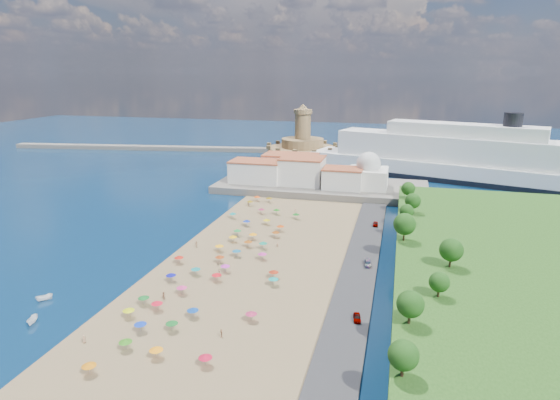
# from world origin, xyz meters

# --- Properties ---
(ground) EXTENTS (700.00, 700.00, 0.00)m
(ground) POSITION_xyz_m (0.00, 0.00, 0.00)
(ground) COLOR #071938
(ground) RESTS_ON ground
(terrace) EXTENTS (90.00, 36.00, 3.00)m
(terrace) POSITION_xyz_m (10.00, 73.00, 1.50)
(terrace) COLOR #59544C
(terrace) RESTS_ON ground
(jetty) EXTENTS (18.00, 70.00, 2.40)m
(jetty) POSITION_xyz_m (-12.00, 108.00, 1.20)
(jetty) COLOR #59544C
(jetty) RESTS_ON ground
(breakwater) EXTENTS (199.03, 34.77, 2.60)m
(breakwater) POSITION_xyz_m (-110.00, 153.00, 1.30)
(breakwater) COLOR #59544C
(breakwater) RESTS_ON ground
(waterfront_buildings) EXTENTS (57.00, 29.00, 11.00)m
(waterfront_buildings) POSITION_xyz_m (-3.05, 73.64, 7.88)
(waterfront_buildings) COLOR silver
(waterfront_buildings) RESTS_ON terrace
(domed_building) EXTENTS (16.00, 16.00, 15.00)m
(domed_building) POSITION_xyz_m (30.00, 71.00, 8.97)
(domed_building) COLOR silver
(domed_building) RESTS_ON terrace
(fortress) EXTENTS (40.00, 40.00, 32.40)m
(fortress) POSITION_xyz_m (-12.00, 138.00, 6.68)
(fortress) COLOR olive
(fortress) RESTS_ON ground
(cruise_ship) EXTENTS (149.35, 63.56, 32.60)m
(cruise_ship) POSITION_xyz_m (70.46, 108.55, 9.66)
(cruise_ship) COLOR black
(cruise_ship) RESTS_ON ground
(beach_parasols) EXTENTS (30.55, 114.83, 2.20)m
(beach_parasols) POSITION_xyz_m (-1.24, -10.89, 2.15)
(beach_parasols) COLOR gray
(beach_parasols) RESTS_ON beach
(beachgoers) EXTENTS (25.87, 97.70, 1.83)m
(beachgoers) POSITION_xyz_m (-3.72, -10.83, 1.11)
(beachgoers) COLOR tan
(beachgoers) RESTS_ON beach
(moored_boats) EXTENTS (7.83, 12.90, 1.47)m
(moored_boats) POSITION_xyz_m (-30.78, -47.95, 0.72)
(moored_boats) COLOR white
(moored_boats) RESTS_ON ground
(parked_cars) EXTENTS (2.43, 66.49, 1.34)m
(parked_cars) POSITION_xyz_m (36.00, -3.13, 1.35)
(parked_cars) COLOR gray
(parked_cars) RESTS_ON promenade
(hillside_trees) EXTENTS (16.23, 109.19, 7.63)m
(hillside_trees) POSITION_xyz_m (47.65, -5.72, 9.96)
(hillside_trees) COLOR #382314
(hillside_trees) RESTS_ON hillside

